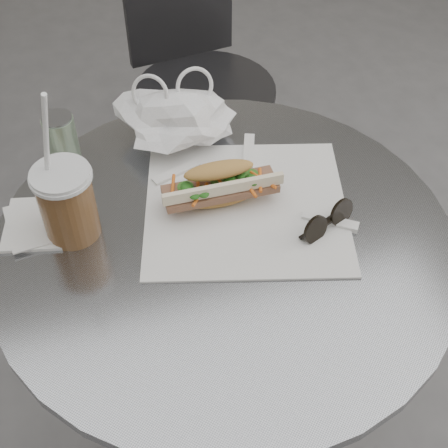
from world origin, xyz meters
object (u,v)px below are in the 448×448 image
object	(u,v)px
banh_mi	(220,185)
sunglasses	(327,222)
cafe_table	(224,330)
chair_far	(201,121)
drink_can	(62,142)
iced_coffee	(67,202)

from	to	relation	value
banh_mi	sunglasses	bearing A→B (deg)	-35.44
cafe_table	chair_far	world-z (taller)	chair_far
sunglasses	drink_can	distance (m)	0.48
cafe_table	iced_coffee	size ratio (longest dim) A/B	2.71
cafe_table	sunglasses	distance (m)	0.34
iced_coffee	drink_can	size ratio (longest dim) A/B	2.61
chair_far	drink_can	bearing A→B (deg)	48.55
iced_coffee	sunglasses	size ratio (longest dim) A/B	2.61
chair_far	iced_coffee	world-z (taller)	iced_coffee
drink_can	iced_coffee	bearing A→B (deg)	-92.74
sunglasses	drink_can	size ratio (longest dim) A/B	1.00
chair_far	sunglasses	world-z (taller)	sunglasses
cafe_table	iced_coffee	xyz separation A→B (m)	(-0.23, 0.08, 0.34)
chair_far	sunglasses	size ratio (longest dim) A/B	7.05
sunglasses	drink_can	xyz separation A→B (m)	(-0.39, 0.28, 0.03)
chair_far	iced_coffee	xyz separation A→B (m)	(-0.40, -0.74, 0.47)
chair_far	iced_coffee	distance (m)	0.96
sunglasses	drink_can	bearing A→B (deg)	120.97
iced_coffee	cafe_table	bearing A→B (deg)	-18.80
cafe_table	sunglasses	world-z (taller)	sunglasses
cafe_table	iced_coffee	world-z (taller)	iced_coffee
cafe_table	drink_can	xyz separation A→B (m)	(-0.23, 0.25, 0.33)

